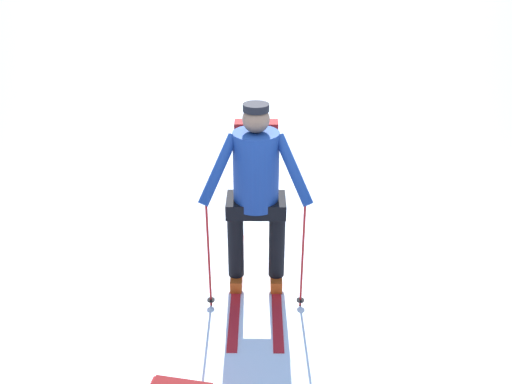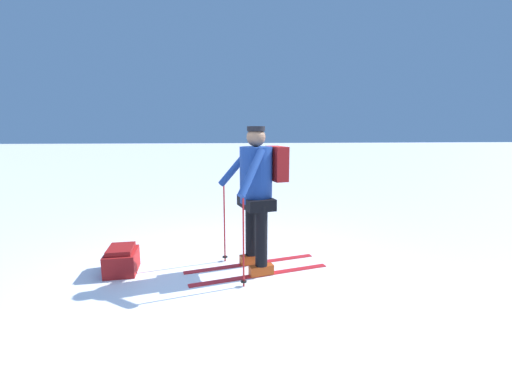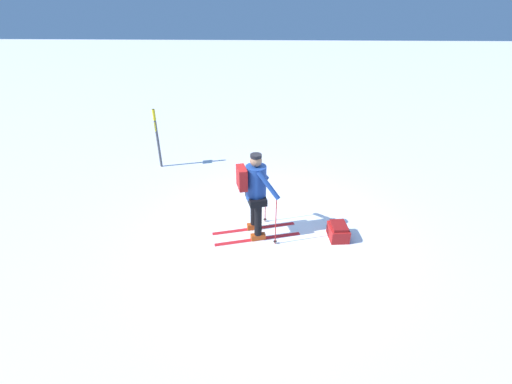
% 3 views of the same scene
% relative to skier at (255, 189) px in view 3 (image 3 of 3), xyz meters
% --- Properties ---
extents(ground_plane, '(80.00, 80.00, 0.00)m').
position_rel_skier_xyz_m(ground_plane, '(0.42, 0.19, -1.08)').
color(ground_plane, white).
extents(skier, '(1.87, 1.02, 1.82)m').
position_rel_skier_xyz_m(skier, '(0.00, 0.00, 0.00)').
color(skier, red).
rests_on(skier, ground_plane).
extents(dropped_backpack, '(0.42, 0.51, 0.33)m').
position_rel_skier_xyz_m(dropped_backpack, '(1.72, -0.06, -0.92)').
color(dropped_backpack, maroon).
rests_on(dropped_backpack, ground_plane).
extents(trail_marker, '(0.08, 0.24, 1.72)m').
position_rel_skier_xyz_m(trail_marker, '(-2.92, 3.27, -0.06)').
color(trail_marker, '#4C4C51').
rests_on(trail_marker, ground_plane).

